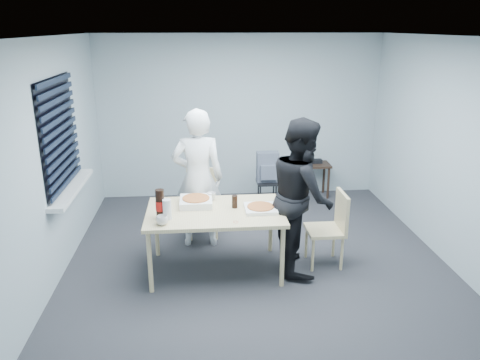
{
  "coord_description": "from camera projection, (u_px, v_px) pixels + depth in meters",
  "views": [
    {
      "loc": [
        -0.64,
        -4.93,
        2.7
      ],
      "look_at": [
        -0.2,
        0.1,
        1.03
      ],
      "focal_mm": 35.0,
      "sensor_mm": 36.0,
      "label": 1
    }
  ],
  "objects": [
    {
      "name": "room",
      "position": [
        63.0,
        143.0,
        5.31
      ],
      "size": [
        5.0,
        5.0,
        5.0
      ],
      "color": "#302F34",
      "rests_on": "ground"
    },
    {
      "name": "dining_table",
      "position": [
        215.0,
        215.0,
        5.24
      ],
      "size": [
        1.52,
        0.96,
        0.74
      ],
      "color": "beige",
      "rests_on": "ground"
    },
    {
      "name": "chair_far",
      "position": [
        203.0,
        197.0,
        6.29
      ],
      "size": [
        0.42,
        0.42,
        0.89
      ],
      "color": "beige",
      "rests_on": "ground"
    },
    {
      "name": "chair_right",
      "position": [
        332.0,
        224.0,
        5.44
      ],
      "size": [
        0.42,
        0.42,
        0.89
      ],
      "color": "beige",
      "rests_on": "ground"
    },
    {
      "name": "person_white",
      "position": [
        198.0,
        179.0,
        5.84
      ],
      "size": [
        0.65,
        0.42,
        1.77
      ],
      "primitive_type": "imported",
      "rotation": [
        0.0,
        0.0,
        3.14
      ],
      "color": "white",
      "rests_on": "ground"
    },
    {
      "name": "person_black",
      "position": [
        301.0,
        196.0,
        5.26
      ],
      "size": [
        0.47,
        0.86,
        1.77
      ],
      "primitive_type": "imported",
      "rotation": [
        0.0,
        0.0,
        1.57
      ],
      "color": "black",
      "rests_on": "ground"
    },
    {
      "name": "side_table",
      "position": [
        304.0,
        169.0,
        7.65
      ],
      "size": [
        0.84,
        0.37,
        0.56
      ],
      "color": "black",
      "rests_on": "ground"
    },
    {
      "name": "stool",
      "position": [
        267.0,
        188.0,
        7.18
      ],
      "size": [
        0.32,
        0.32,
        0.44
      ],
      "color": "black",
      "rests_on": "ground"
    },
    {
      "name": "backpack",
      "position": [
        268.0,
        167.0,
        7.06
      ],
      "size": [
        0.33,
        0.24,
        0.46
      ],
      "rotation": [
        0.0,
        0.0,
        -0.28
      ],
      "color": "slate",
      "rests_on": "stool"
    },
    {
      "name": "pizza_box_a",
      "position": [
        196.0,
        201.0,
        5.37
      ],
      "size": [
        0.37,
        0.37,
        0.09
      ],
      "rotation": [
        0.0,
        0.0,
        -0.13
      ],
      "color": "white",
      "rests_on": "dining_table"
    },
    {
      "name": "pizza_box_b",
      "position": [
        260.0,
        208.0,
        5.22
      ],
      "size": [
        0.35,
        0.35,
        0.05
      ],
      "rotation": [
        0.0,
        0.0,
        0.11
      ],
      "color": "white",
      "rests_on": "dining_table"
    },
    {
      "name": "mug_a",
      "position": [
        162.0,
        220.0,
        4.83
      ],
      "size": [
        0.17,
        0.17,
        0.1
      ],
      "primitive_type": "imported",
      "rotation": [
        0.0,
        0.0,
        0.52
      ],
      "color": "silver",
      "rests_on": "dining_table"
    },
    {
      "name": "mug_b",
      "position": [
        212.0,
        196.0,
        5.52
      ],
      "size": [
        0.1,
        0.1,
        0.09
      ],
      "primitive_type": "imported",
      "color": "silver",
      "rests_on": "dining_table"
    },
    {
      "name": "cola_glass",
      "position": [
        235.0,
        202.0,
        5.28
      ],
      "size": [
        0.08,
        0.08,
        0.14
      ],
      "primitive_type": "cylinder",
      "rotation": [
        0.0,
        0.0,
        0.3
      ],
      "color": "black",
      "rests_on": "dining_table"
    },
    {
      "name": "soda_bottle",
      "position": [
        160.0,
        204.0,
        4.98
      ],
      "size": [
        0.1,
        0.1,
        0.32
      ],
      "rotation": [
        0.0,
        0.0,
        -0.34
      ],
      "color": "black",
      "rests_on": "dining_table"
    },
    {
      "name": "plastic_cups",
      "position": [
        167.0,
        209.0,
        4.96
      ],
      "size": [
        0.12,
        0.12,
        0.22
      ],
      "primitive_type": "cylinder",
      "rotation": [
        0.0,
        0.0,
        0.38
      ],
      "color": "silver",
      "rests_on": "dining_table"
    },
    {
      "name": "rubber_band",
      "position": [
        236.0,
        222.0,
        4.91
      ],
      "size": [
        0.07,
        0.07,
        0.0
      ],
      "primitive_type": "torus",
      "rotation": [
        0.0,
        0.0,
        -0.36
      ],
      "color": "red",
      "rests_on": "dining_table"
    },
    {
      "name": "papers",
      "position": [
        295.0,
        164.0,
        7.62
      ],
      "size": [
        0.21,
        0.29,
        0.0
      ],
      "primitive_type": "cube",
      "rotation": [
        0.0,
        0.0,
        0.01
      ],
      "color": "white",
      "rests_on": "side_table"
    },
    {
      "name": "black_box",
      "position": [
        317.0,
        161.0,
        7.67
      ],
      "size": [
        0.17,
        0.13,
        0.06
      ],
      "primitive_type": "cube",
      "rotation": [
        0.0,
        0.0,
        0.17
      ],
      "color": "black",
      "rests_on": "side_table"
    }
  ]
}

